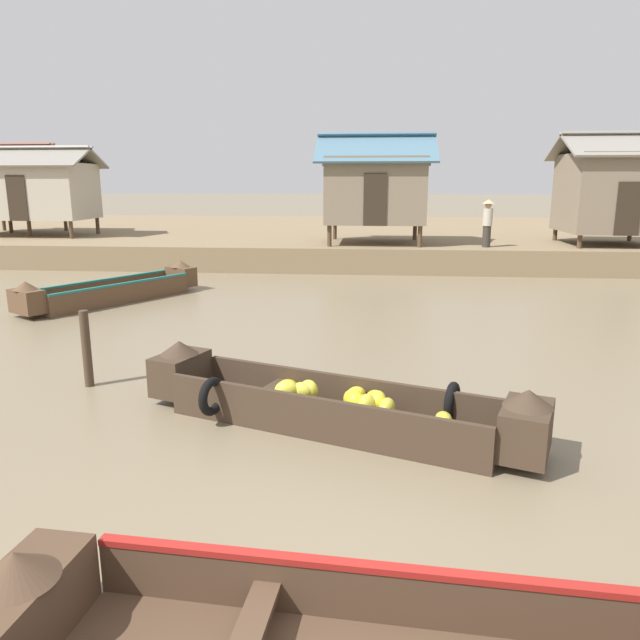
# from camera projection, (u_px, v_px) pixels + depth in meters

# --- Properties ---
(ground_plane) EXTENTS (300.00, 300.00, 0.00)m
(ground_plane) POSITION_uv_depth(u_px,v_px,m) (353.00, 329.00, 13.10)
(ground_plane) COLOR #7A6B51
(riverbank_strip) EXTENTS (160.00, 20.00, 0.89)m
(riverbank_strip) POSITION_uv_depth(u_px,v_px,m) (367.00, 236.00, 30.28)
(riverbank_strip) COLOR #7F6B4C
(riverbank_strip) RESTS_ON ground
(banana_boat) EXTENTS (5.36, 2.67, 0.89)m
(banana_boat) POSITION_uv_depth(u_px,v_px,m) (332.00, 404.00, 7.80)
(banana_boat) COLOR #3D2D21
(banana_boat) RESTS_ON ground
(cargo_boat_upstream) EXTENTS (3.42, 4.95, 0.88)m
(cargo_boat_upstream) POSITION_uv_depth(u_px,v_px,m) (114.00, 291.00, 15.99)
(cargo_boat_upstream) COLOR brown
(cargo_boat_upstream) RESTS_ON ground
(stilt_house_left) EXTENTS (4.18, 3.91, 3.91)m
(stilt_house_left) POSITION_uv_depth(u_px,v_px,m) (11.00, 186.00, 26.32)
(stilt_house_left) COLOR #4C3826
(stilt_house_left) RESTS_ON riverbank_strip
(stilt_house_mid_left) EXTENTS (5.18, 3.25, 3.72)m
(stilt_house_mid_left) POSITION_uv_depth(u_px,v_px,m) (35.00, 190.00, 25.20)
(stilt_house_mid_left) COLOR #4C3826
(stilt_house_mid_left) RESTS_ON riverbank_strip
(stilt_house_mid_right) EXTENTS (4.30, 3.68, 4.02)m
(stilt_house_mid_right) POSITION_uv_depth(u_px,v_px,m) (375.00, 188.00, 22.14)
(stilt_house_mid_right) COLOR #4C3826
(stilt_house_mid_right) RESTS_ON riverbank_strip
(stilt_house_right) EXTENTS (3.93, 3.83, 4.01)m
(stilt_house_right) POSITION_uv_depth(u_px,v_px,m) (611.00, 191.00, 21.62)
(stilt_house_right) COLOR #4C3826
(stilt_house_right) RESTS_ON riverbank_strip
(vendor_person) EXTENTS (0.44, 0.44, 1.66)m
(vendor_person) POSITION_uv_depth(u_px,v_px,m) (488.00, 221.00, 20.95)
(vendor_person) COLOR #332D28
(vendor_person) RESTS_ON riverbank_strip
(mooring_post) EXTENTS (0.14, 0.14, 1.22)m
(mooring_post) POSITION_uv_depth(u_px,v_px,m) (86.00, 349.00, 9.32)
(mooring_post) COLOR #423323
(mooring_post) RESTS_ON ground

